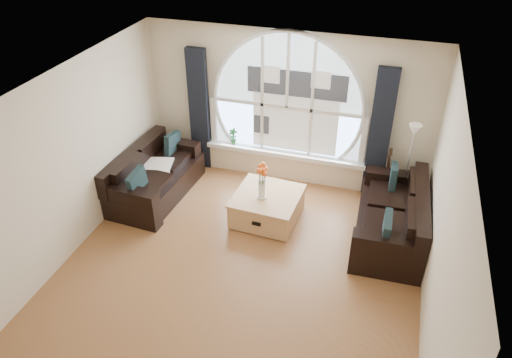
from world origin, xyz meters
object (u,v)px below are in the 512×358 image
at_px(sofa_right, 391,217).
at_px(coffee_chest, 267,206).
at_px(potted_plant, 233,136).
at_px(vase_flowers, 262,177).
at_px(floor_lamp, 407,170).
at_px(sofa_left, 155,175).
at_px(guitar, 387,173).

relative_size(sofa_right, coffee_chest, 1.90).
bearing_deg(potted_plant, sofa_right, -22.19).
bearing_deg(vase_flowers, potted_plant, 124.72).
bearing_deg(potted_plant, vase_flowers, -55.28).
relative_size(vase_flowers, floor_lamp, 0.44).
bearing_deg(vase_flowers, sofa_left, 174.58).
distance_m(sofa_left, guitar, 3.94).
distance_m(sofa_right, floor_lamp, 0.88).
distance_m(vase_flowers, floor_lamp, 2.33).
distance_m(vase_flowers, potted_plant, 1.67).
bearing_deg(floor_lamp, guitar, 138.33).
bearing_deg(guitar, coffee_chest, -171.54).
bearing_deg(sofa_left, floor_lamp, 14.11).
xyz_separation_m(sofa_right, vase_flowers, (-1.99, -0.17, 0.45)).
relative_size(sofa_right, potted_plant, 6.28).
distance_m(coffee_chest, floor_lamp, 2.30).
distance_m(sofa_right, vase_flowers, 2.05).
bearing_deg(sofa_left, vase_flowers, -1.70).
distance_m(floor_lamp, guitar, 0.47).
bearing_deg(potted_plant, floor_lamp, -7.98).
height_order(vase_flowers, guitar, vase_flowers).
bearing_deg(coffee_chest, guitar, 35.45).
distance_m(coffee_chest, potted_plant, 1.70).
xyz_separation_m(sofa_right, coffee_chest, (-1.92, -0.08, -0.15)).
height_order(coffee_chest, guitar, guitar).
xyz_separation_m(sofa_left, guitar, (3.80, 1.01, 0.13)).
bearing_deg(vase_flowers, guitar, 33.10).
bearing_deg(floor_lamp, coffee_chest, -157.63).
relative_size(sofa_right, guitar, 1.84).
height_order(coffee_chest, potted_plant, potted_plant).
bearing_deg(floor_lamp, sofa_right, -100.17).
relative_size(sofa_left, potted_plant, 6.10).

